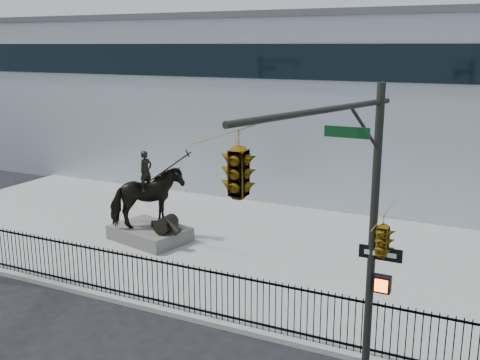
% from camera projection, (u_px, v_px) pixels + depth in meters
% --- Properties ---
extents(ground, '(120.00, 120.00, 0.00)m').
position_uv_depth(ground, '(119.00, 324.00, 15.98)').
color(ground, black).
rests_on(ground, ground).
extents(plaza, '(30.00, 12.00, 0.15)m').
position_uv_depth(plaza, '(230.00, 245.00, 22.08)').
color(plaza, '#959593').
rests_on(plaza, ground).
extents(building, '(44.00, 14.00, 9.00)m').
position_uv_depth(building, '(332.00, 103.00, 32.40)').
color(building, '#B0B6BF').
rests_on(building, ground).
extents(picket_fence, '(22.10, 0.10, 1.50)m').
position_uv_depth(picket_fence, '(143.00, 279.00, 16.86)').
color(picket_fence, black).
rests_on(picket_fence, plaza).
extents(statue_plinth, '(3.35, 2.66, 0.56)m').
position_uv_depth(statue_plinth, '(150.00, 233.00, 22.36)').
color(statue_plinth, '#5E5C56').
rests_on(statue_plinth, plaza).
extents(equestrian_statue, '(3.71, 2.74, 3.22)m').
position_uv_depth(equestrian_statue, '(149.00, 199.00, 21.98)').
color(equestrian_statue, black).
rests_on(equestrian_statue, statue_plinth).
extents(traffic_signal_right, '(2.17, 6.86, 7.00)m').
position_uv_depth(traffic_signal_right, '(320.00, 206.00, 10.34)').
color(traffic_signal_right, '#262923').
rests_on(traffic_signal_right, ground).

